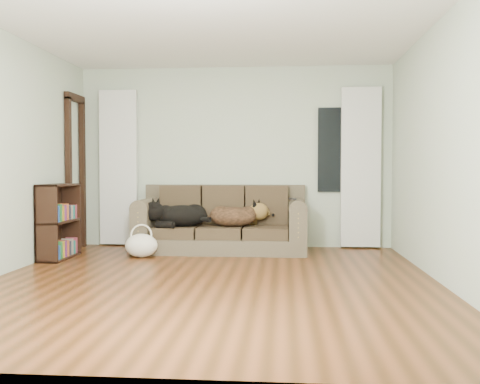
# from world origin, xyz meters

# --- Properties ---
(floor) EXTENTS (5.00, 5.00, 0.00)m
(floor) POSITION_xyz_m (0.00, 0.00, 0.00)
(floor) COLOR #3E210C
(floor) RESTS_ON ground
(ceiling) EXTENTS (5.00, 5.00, 0.00)m
(ceiling) POSITION_xyz_m (0.00, 0.00, 2.60)
(ceiling) COLOR white
(ceiling) RESTS_ON ground
(wall_back) EXTENTS (4.50, 0.04, 2.60)m
(wall_back) POSITION_xyz_m (0.00, 2.50, 1.30)
(wall_back) COLOR #A8BC9C
(wall_back) RESTS_ON ground
(wall_right) EXTENTS (0.04, 5.00, 2.60)m
(wall_right) POSITION_xyz_m (2.25, 0.00, 1.30)
(wall_right) COLOR #A8BC9C
(wall_right) RESTS_ON ground
(curtain_left) EXTENTS (0.55, 0.08, 2.25)m
(curtain_left) POSITION_xyz_m (-1.70, 2.42, 1.15)
(curtain_left) COLOR silver
(curtain_left) RESTS_ON ground
(curtain_right) EXTENTS (0.55, 0.08, 2.25)m
(curtain_right) POSITION_xyz_m (1.80, 2.42, 1.15)
(curtain_right) COLOR silver
(curtain_right) RESTS_ON ground
(window_pane) EXTENTS (0.50, 0.03, 1.20)m
(window_pane) POSITION_xyz_m (1.45, 2.47, 1.40)
(window_pane) COLOR black
(window_pane) RESTS_ON wall_back
(door_casing) EXTENTS (0.07, 0.60, 2.10)m
(door_casing) POSITION_xyz_m (-2.20, 2.05, 1.05)
(door_casing) COLOR black
(door_casing) RESTS_ON ground
(sofa) EXTENTS (2.29, 0.99, 0.94)m
(sofa) POSITION_xyz_m (-0.13, 1.97, 0.45)
(sofa) COLOR #2E2C1D
(sofa) RESTS_ON floor
(dog_black_lab) EXTENTS (0.75, 0.56, 0.30)m
(dog_black_lab) POSITION_xyz_m (-0.70, 1.87, 0.48)
(dog_black_lab) COLOR black
(dog_black_lab) RESTS_ON sofa
(dog_shepherd) EXTENTS (0.71, 0.53, 0.30)m
(dog_shepherd) POSITION_xyz_m (0.07, 1.93, 0.49)
(dog_shepherd) COLOR black
(dog_shepherd) RESTS_ON sofa
(tv_remote) EXTENTS (0.11, 0.20, 0.02)m
(tv_remote) POSITION_xyz_m (0.83, 1.84, 0.73)
(tv_remote) COLOR black
(tv_remote) RESTS_ON sofa
(tote_bag) EXTENTS (0.50, 0.45, 0.30)m
(tote_bag) POSITION_xyz_m (-1.09, 1.38, 0.16)
(tote_bag) COLOR beige
(tote_bag) RESTS_ON floor
(bookshelf) EXTENTS (0.29, 0.75, 0.94)m
(bookshelf) POSITION_xyz_m (-2.09, 1.21, 0.50)
(bookshelf) COLOR black
(bookshelf) RESTS_ON floor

